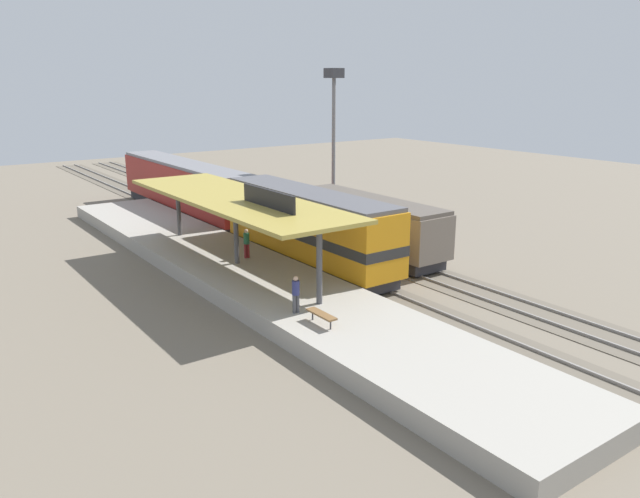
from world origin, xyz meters
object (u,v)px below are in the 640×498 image
at_px(platform_bench, 321,315).
at_px(locomotive, 308,227).
at_px(person_walking, 247,242).
at_px(passenger_carriage_single, 184,187).
at_px(freight_car, 369,225).
at_px(person_waiting, 296,292).
at_px(light_mast, 334,114).

height_order(platform_bench, locomotive, locomotive).
relative_size(platform_bench, person_walking, 0.99).
distance_m(locomotive, passenger_carriage_single, 18.00).
bearing_deg(freight_car, passenger_carriage_single, 104.20).
relative_size(platform_bench, freight_car, 0.14).
bearing_deg(freight_car, person_walking, 172.13).
bearing_deg(locomotive, freight_car, -2.31).
relative_size(locomotive, passenger_carriage_single, 0.72).
height_order(platform_bench, passenger_carriage_single, passenger_carriage_single).
relative_size(platform_bench, passenger_carriage_single, 0.08).
bearing_deg(freight_car, locomotive, 177.69).
bearing_deg(platform_bench, freight_car, 42.14).
bearing_deg(person_waiting, passenger_carriage_single, 76.76).
bearing_deg(person_walking, platform_bench, -102.46).
distance_m(light_mast, person_waiting, 22.12).
bearing_deg(locomotive, platform_bench, -121.54).
bearing_deg(person_walking, person_waiting, -105.53).
distance_m(locomotive, person_waiting, 10.09).
bearing_deg(light_mast, person_walking, -148.71).
bearing_deg(person_waiting, platform_bench, -86.23).
bearing_deg(person_walking, locomotive, -14.71).
distance_m(locomotive, person_walking, 3.79).
relative_size(locomotive, person_waiting, 8.44).
bearing_deg(light_mast, locomotive, -134.64).
bearing_deg(freight_car, platform_bench, -137.86).
distance_m(platform_bench, locomotive, 11.52).
relative_size(locomotive, person_walking, 8.44).
relative_size(light_mast, person_waiting, 6.84).
height_order(freight_car, person_walking, freight_car).
xyz_separation_m(platform_bench, freight_car, (10.60, 9.59, 0.63)).
height_order(locomotive, passenger_carriage_single, locomotive).
distance_m(freight_car, person_waiting, 13.26).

